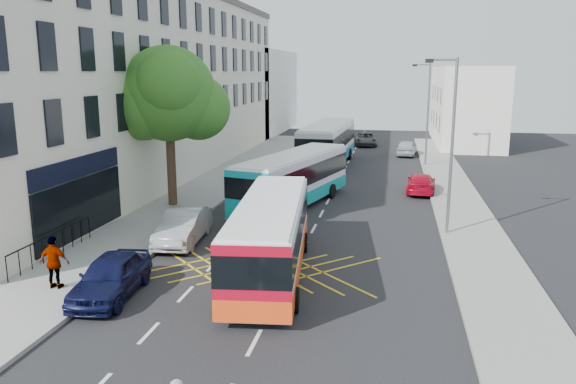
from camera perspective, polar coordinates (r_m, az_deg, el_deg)
The scene contains 19 objects.
ground at distance 16.54m, azimuth -3.44°, elevation -15.03°, with size 120.00×120.00×0.00m, color black.
pavement_left at distance 32.54m, azimuth -11.59°, elevation -1.35°, with size 5.00×70.00×0.15m, color gray.
pavement_right at distance 30.43m, azimuth 17.59°, elevation -2.62°, with size 3.00×70.00×0.15m, color gray.
terrace_main at distance 42.58m, azimuth -14.09°, elevation 10.76°, with size 8.30×45.00×13.50m.
terrace_far at distance 71.51m, azimuth -3.70°, elevation 10.12°, with size 8.00×20.00×10.00m, color silver.
building_right at distance 62.78m, azimuth 17.55°, elevation 8.39°, with size 6.00×18.00×8.00m, color silver.
street_tree at distance 31.67m, azimuth -12.12°, elevation 9.64°, with size 6.30×5.70×8.80m.
lamp_near at distance 26.53m, azimuth 16.15°, elevation 5.35°, with size 1.45×0.15×8.00m.
lamp_far at distance 46.41m, azimuth 13.92°, elevation 8.21°, with size 1.45×0.15×8.00m.
railings at distance 24.64m, azimuth -22.79°, elevation -4.90°, with size 0.08×5.60×1.14m, color black, non-canonical shape.
bus_near at distance 21.12m, azimuth -1.81°, elevation -4.48°, with size 3.45×10.35×2.85m.
bus_mid at distance 31.67m, azimuth 0.52°, elevation 1.32°, with size 5.14×10.99×3.01m.
bus_far at distance 45.84m, azimuth 4.05°, elevation 4.94°, with size 3.48×12.25×3.41m.
parked_car_blue at distance 20.19m, azimuth -17.55°, elevation -8.16°, with size 1.73×4.29×1.46m, color #0D1135.
parked_car_silver at distance 25.59m, azimuth -10.61°, elevation -3.44°, with size 1.59×4.57×1.51m, color #94979B.
red_hatchback at distance 36.43m, azimuth 13.36°, elevation 0.88°, with size 1.73×4.25×1.23m, color red.
distant_car_grey at distance 58.87m, azimuth 7.89°, elevation 5.35°, with size 2.20×4.78×1.33m, color #393C40.
distant_car_silver at distance 52.37m, azimuth 11.97°, elevation 4.42°, with size 1.69×4.20×1.43m, color #AFB1B7.
pedestrian_far at distance 21.14m, azimuth -22.65°, elevation -6.63°, with size 1.09×0.45×1.86m, color gray.
Camera 1 is at (3.66, -14.25, 7.56)m, focal length 35.00 mm.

